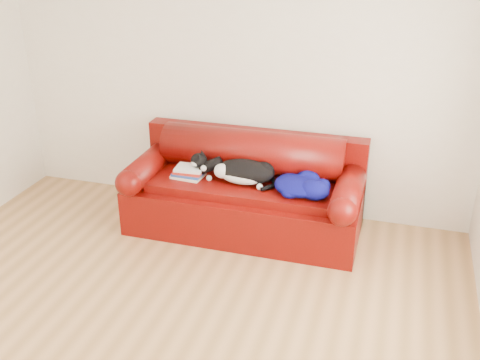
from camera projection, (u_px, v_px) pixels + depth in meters
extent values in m
plane|color=olive|center=(155.00, 323.00, 4.03)|extent=(4.50, 4.50, 0.00)
cube|color=beige|center=(235.00, 77.00, 5.22)|extent=(4.50, 0.02, 2.60)
cube|color=#3F0702|center=(245.00, 208.00, 5.18)|extent=(2.10, 0.90, 0.42)
cube|color=#3F0702|center=(243.00, 187.00, 5.04)|extent=(1.66, 0.62, 0.10)
cylinder|color=black|center=(139.00, 228.00, 5.21)|extent=(0.06, 0.06, 0.05)
cylinder|color=black|center=(339.00, 260.00, 4.73)|extent=(0.06, 0.06, 0.05)
cylinder|color=black|center=(167.00, 198.00, 5.79)|extent=(0.06, 0.06, 0.05)
cylinder|color=black|center=(349.00, 223.00, 5.30)|extent=(0.06, 0.06, 0.05)
cube|color=#3F0702|center=(255.00, 172.00, 5.40)|extent=(2.10, 0.18, 0.85)
cylinder|color=#3F0702|center=(252.00, 151.00, 5.20)|extent=(1.70, 0.40, 0.40)
cylinder|color=#3F0702|center=(150.00, 164.00, 5.28)|extent=(0.24, 0.88, 0.24)
sphere|color=#3F0702|center=(129.00, 183.00, 4.90)|extent=(0.24, 0.24, 0.24)
cylinder|color=#3F0702|center=(349.00, 188.00, 4.80)|extent=(0.24, 0.88, 0.24)
sphere|color=#3F0702|center=(342.00, 212.00, 4.42)|extent=(0.24, 0.24, 0.24)
cube|color=beige|center=(189.00, 176.00, 5.11)|extent=(0.29, 0.23, 0.02)
cube|color=white|center=(189.00, 176.00, 5.11)|extent=(0.28, 0.22, 0.02)
cube|color=#1C4198|center=(189.00, 173.00, 5.10)|extent=(0.27, 0.21, 0.02)
cube|color=white|center=(189.00, 173.00, 5.10)|extent=(0.26, 0.20, 0.02)
cube|color=#AE2113|center=(189.00, 171.00, 5.09)|extent=(0.26, 0.20, 0.02)
cube|color=white|center=(189.00, 171.00, 5.09)|extent=(0.25, 0.19, 0.02)
cube|color=white|center=(189.00, 168.00, 5.08)|extent=(0.26, 0.21, 0.02)
cube|color=white|center=(189.00, 168.00, 5.08)|extent=(0.25, 0.19, 0.02)
ellipsoid|color=black|center=(245.00, 171.00, 4.96)|extent=(0.55, 0.35, 0.21)
ellipsoid|color=silver|center=(242.00, 178.00, 4.93)|extent=(0.38, 0.21, 0.13)
ellipsoid|color=silver|center=(222.00, 171.00, 4.96)|extent=(0.16, 0.15, 0.13)
ellipsoid|color=black|center=(263.00, 174.00, 4.96)|extent=(0.24, 0.24, 0.18)
ellipsoid|color=black|center=(208.00, 162.00, 4.98)|extent=(0.17, 0.16, 0.13)
ellipsoid|color=silver|center=(204.00, 165.00, 4.96)|extent=(0.08, 0.07, 0.05)
sphere|color=#BF7272|center=(202.00, 165.00, 4.95)|extent=(0.02, 0.02, 0.02)
cone|color=black|center=(209.00, 157.00, 4.92)|extent=(0.06, 0.06, 0.06)
cone|color=black|center=(210.00, 154.00, 4.99)|extent=(0.06, 0.06, 0.06)
cylinder|color=black|center=(275.00, 182.00, 4.94)|extent=(0.13, 0.17, 0.05)
sphere|color=silver|center=(217.00, 181.00, 4.98)|extent=(0.05, 0.05, 0.05)
sphere|color=silver|center=(260.00, 187.00, 4.87)|extent=(0.05, 0.05, 0.05)
ellipsoid|color=#080246|center=(299.00, 185.00, 4.79)|extent=(0.46, 0.42, 0.14)
ellipsoid|color=#080246|center=(314.00, 189.00, 4.69)|extent=(0.28, 0.25, 0.16)
ellipsoid|color=#080246|center=(290.00, 181.00, 4.90)|extent=(0.28, 0.32, 0.11)
ellipsoid|color=#080246|center=(308.00, 179.00, 4.88)|extent=(0.24, 0.19, 0.16)
ellipsoid|color=#080246|center=(290.00, 191.00, 4.73)|extent=(0.18, 0.19, 0.10)
ellipsoid|color=#B3B7C5|center=(305.00, 188.00, 4.70)|extent=(0.20, 0.08, 0.04)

